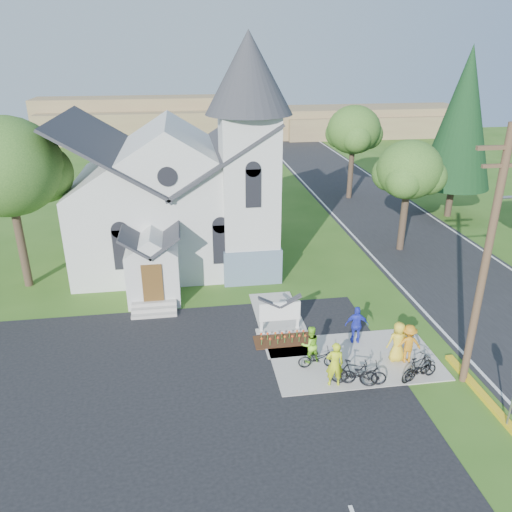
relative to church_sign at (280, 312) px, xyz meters
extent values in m
plane|color=#335C1A|center=(1.20, -3.20, -1.03)|extent=(120.00, 120.00, 0.00)
cube|color=black|center=(-5.80, -5.20, -1.02)|extent=(20.00, 16.00, 0.02)
cube|color=black|center=(11.20, 11.80, -1.02)|extent=(8.00, 90.00, 0.02)
cube|color=#A9A299|center=(2.70, -2.70, -1.00)|extent=(7.00, 4.00, 0.05)
cube|color=silver|center=(-4.80, 9.80, 1.47)|extent=(11.00, 9.00, 5.00)
cube|color=slate|center=(-0.50, 6.50, -0.03)|extent=(3.20, 3.20, 2.00)
cube|color=silver|center=(-0.50, 6.50, 3.47)|extent=(3.00, 3.00, 9.00)
cone|color=#2B2B30|center=(-0.50, 6.50, 9.97)|extent=(4.50, 4.50, 4.00)
cube|color=silver|center=(-5.80, 4.10, 0.37)|extent=(2.60, 2.40, 2.80)
cube|color=brown|center=(-5.80, 2.87, 0.47)|extent=(1.00, 0.10, 2.00)
cube|color=#A9A299|center=(0.00, 0.00, -0.98)|extent=(2.20, 0.40, 0.10)
cube|color=white|center=(-0.85, 0.00, -0.48)|extent=(0.12, 0.12, 1.00)
cube|color=white|center=(0.85, 0.00, -0.48)|extent=(0.12, 0.12, 1.00)
cube|color=white|center=(0.00, 0.00, 0.02)|extent=(1.90, 0.14, 0.90)
cube|color=#361B0E|center=(0.00, -0.90, -0.99)|extent=(2.60, 1.10, 0.07)
cylinder|color=#4D3526|center=(6.50, -4.70, 3.97)|extent=(0.28, 0.28, 10.00)
cube|color=#4D3526|center=(6.50, -4.70, 8.17)|extent=(2.20, 0.14, 0.14)
cube|color=#4D3526|center=(6.50, -4.70, 7.57)|extent=(1.60, 0.12, 0.12)
cylinder|color=gray|center=(6.60, -7.40, 0.07)|extent=(0.07, 0.07, 2.20)
cylinder|color=#3C2B20|center=(-12.80, 6.80, 1.45)|extent=(0.44, 0.44, 4.95)
ellipsoid|color=#2E571D|center=(-12.80, 6.80, 5.60)|extent=(5.60, 5.60, 5.04)
cylinder|color=#3C2B20|center=(9.70, 8.80, 1.00)|extent=(0.44, 0.44, 4.05)
ellipsoid|color=#2E571D|center=(9.70, 8.80, 4.22)|extent=(4.00, 4.00, 3.60)
cylinder|color=#3C2B20|center=(10.20, 20.80, 1.22)|extent=(0.44, 0.44, 4.50)
ellipsoid|color=#2E571D|center=(10.20, 20.80, 4.79)|extent=(4.40, 4.40, 3.96)
cylinder|color=#3C2B20|center=(16.20, 14.80, 0.17)|extent=(0.50, 0.50, 2.40)
cone|color=black|center=(16.20, 14.80, 6.37)|extent=(5.20, 5.20, 10.00)
cube|color=olive|center=(7.20, 52.80, 0.97)|extent=(60.00, 8.00, 4.00)
cube|color=olive|center=(-8.80, 54.80, 1.77)|extent=(30.00, 6.00, 5.60)
cube|color=olive|center=(23.20, 50.80, 0.47)|extent=(25.00, 6.00, 3.00)
imported|color=#BACF18|center=(1.32, -4.26, -0.03)|extent=(0.73, 0.52, 1.89)
imported|color=black|center=(0.99, -3.06, -0.56)|extent=(1.64, 0.66, 0.84)
imported|color=#90E82B|center=(0.78, -2.60, -0.16)|extent=(0.90, 0.76, 1.64)
imported|color=black|center=(2.08, -4.40, -0.42)|extent=(1.93, 1.10, 1.12)
imported|color=#2835CC|center=(3.17, -1.48, -0.10)|extent=(1.09, 0.61, 1.75)
imported|color=black|center=(2.46, -4.40, -0.51)|extent=(1.87, 0.99, 0.93)
imported|color=#C37915|center=(4.78, -3.20, -0.12)|extent=(1.16, 0.73, 1.71)
imported|color=black|center=(4.67, -4.39, -0.45)|extent=(1.80, 1.17, 1.05)
imported|color=yellow|center=(4.39, -3.06, -0.08)|extent=(0.89, 0.60, 1.79)
imported|color=black|center=(4.82, -4.40, -0.58)|extent=(1.62, 0.92, 0.80)
camera|label=1|loc=(-4.02, -19.61, 11.22)|focal=35.00mm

